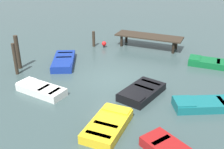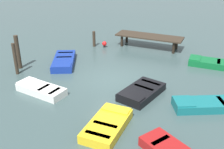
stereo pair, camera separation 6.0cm
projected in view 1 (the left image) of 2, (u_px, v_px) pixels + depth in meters
name	position (u px, v px, depth m)	size (l,w,h in m)	color
ground_plane	(112.00, 80.00, 15.52)	(80.00, 80.00, 0.00)	#384C4C
dock_segment	(149.00, 37.00, 20.41)	(5.20, 1.94, 0.95)	#33281E
rowboat_white	(41.00, 89.00, 14.00)	(2.77, 1.19, 0.46)	silver
rowboat_green	(214.00, 63.00, 17.27)	(3.28, 1.52, 0.46)	#0F602D
rowboat_black	(142.00, 92.00, 13.76)	(1.83, 2.83, 0.46)	black
rowboat_blue	(64.00, 61.00, 17.60)	(2.79, 3.43, 0.46)	navy
rowboat_teal	(214.00, 104.00, 12.66)	(3.93, 3.01, 0.46)	#14666B
rowboat_yellow	(108.00, 125.00, 11.13)	(1.60, 2.72, 0.46)	gold
mooring_piling_center	(15.00, 59.00, 15.87)	(0.20, 0.20, 1.95)	#33281E
mooring_piling_mid_left	(94.00, 39.00, 20.73)	(0.22, 0.22, 1.21)	#33281E
mooring_piling_near_left	(18.00, 52.00, 16.63)	(0.26, 0.26, 2.16)	#33281E
marker_buoy	(104.00, 44.00, 20.66)	(0.36, 0.36, 0.48)	#262626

